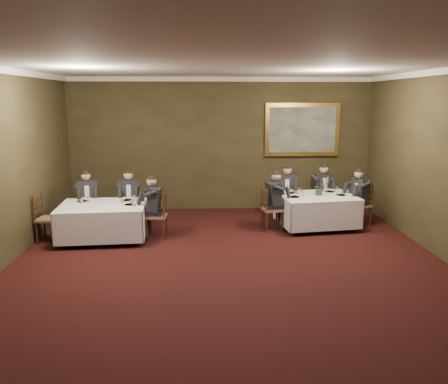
{
  "coord_description": "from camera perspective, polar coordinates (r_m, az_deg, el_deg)",
  "views": [
    {
      "loc": [
        -0.41,
        -6.61,
        2.96
      ],
      "look_at": [
        -0.05,
        1.79,
        1.15
      ],
      "focal_mm": 35.0,
      "sensor_mm": 36.0,
      "label": 1
    }
  ],
  "objects": [
    {
      "name": "place_setting_table_main",
      "position": [
        10.48,
        9.25,
        0.08
      ],
      "size": [
        0.33,
        0.31,
        0.14
      ],
      "color": "white",
      "rests_on": "table_main"
    },
    {
      "name": "back_wall",
      "position": [
        11.68,
        -0.41,
        6.2
      ],
      "size": [
        8.0,
        0.1,
        3.5
      ],
      "primitive_type": "cube",
      "color": "#322B19",
      "rests_on": "ground"
    },
    {
      "name": "chair_sec_endleft",
      "position": [
        9.92,
        -21.95,
        -4.4
      ],
      "size": [
        0.46,
        0.47,
        1.0
      ],
      "rotation": [
        0.0,
        0.0,
        -1.66
      ],
      "color": "brown",
      "rests_on": "ground"
    },
    {
      "name": "diner_sec_endright",
      "position": [
        9.5,
        -8.82,
        -2.93
      ],
      "size": [
        0.51,
        0.44,
        1.35
      ],
      "rotation": [
        0.0,
        0.0,
        1.49
      ],
      "color": "black",
      "rests_on": "chair_sec_endright"
    },
    {
      "name": "diner_main_endleft",
      "position": [
        9.99,
        6.3,
        -2.1
      ],
      "size": [
        0.54,
        0.48,
        1.35
      ],
      "rotation": [
        0.0,
        0.0,
        -1.39
      ],
      "color": "black",
      "rests_on": "chair_main_endleft"
    },
    {
      "name": "ceiling",
      "position": [
        6.65,
        1.18,
        16.81
      ],
      "size": [
        8.0,
        10.0,
        0.1
      ],
      "primitive_type": "cube",
      "color": "silver",
      "rests_on": "back_wall"
    },
    {
      "name": "diner_main_endright",
      "position": [
        10.79,
        17.3,
        -1.52
      ],
      "size": [
        0.58,
        0.54,
        1.35
      ],
      "rotation": [
        0.0,
        0.0,
        1.9
      ],
      "color": "black",
      "rests_on": "chair_main_endright"
    },
    {
      "name": "chair_main_backleft",
      "position": [
        11.04,
        8.03,
        -1.99
      ],
      "size": [
        0.45,
        0.43,
        1.0
      ],
      "rotation": [
        0.0,
        0.0,
        3.11
      ],
      "color": "brown",
      "rests_on": "ground"
    },
    {
      "name": "crown_molding",
      "position": [
        6.64,
        1.18,
        16.29
      ],
      "size": [
        8.0,
        10.0,
        0.12
      ],
      "color": "white",
      "rests_on": "back_wall"
    },
    {
      "name": "chair_sec_backleft",
      "position": [
        10.63,
        -17.27,
        -2.99
      ],
      "size": [
        0.53,
        0.52,
        1.0
      ],
      "rotation": [
        0.0,
        0.0,
        3.4
      ],
      "color": "brown",
      "rests_on": "ground"
    },
    {
      "name": "chair_main_endleft",
      "position": [
        10.05,
        6.2,
        -3.37
      ],
      "size": [
        0.49,
        0.51,
        1.0
      ],
      "rotation": [
        0.0,
        0.0,
        -1.39
      ],
      "color": "brown",
      "rests_on": "ground"
    },
    {
      "name": "painting",
      "position": [
        11.86,
        10.17,
        8.0
      ],
      "size": [
        1.97,
        0.09,
        1.4
      ],
      "color": "#DDA451",
      "rests_on": "back_wall"
    },
    {
      "name": "diner_sec_backleft",
      "position": [
        10.57,
        -17.35,
        -1.81
      ],
      "size": [
        0.51,
        0.57,
        1.35
      ],
      "rotation": [
        0.0,
        0.0,
        3.4
      ],
      "color": "black",
      "rests_on": "chair_sec_backleft"
    },
    {
      "name": "centerpiece",
      "position": [
        10.3,
        12.35,
        0.41
      ],
      "size": [
        0.33,
        0.31,
        0.3
      ],
      "primitive_type": "imported",
      "rotation": [
        0.0,
        0.0,
        0.35
      ],
      "color": "#2D5926",
      "rests_on": "table_main"
    },
    {
      "name": "diner_main_backright",
      "position": [
        11.3,
        12.51,
        -0.65
      ],
      "size": [
        0.53,
        0.58,
        1.35
      ],
      "rotation": [
        0.0,
        0.0,
        3.45
      ],
      "color": "black",
      "rests_on": "chair_main_backright"
    },
    {
      "name": "chair_sec_endright",
      "position": [
        9.56,
        -8.71,
        -4.25
      ],
      "size": [
        0.45,
        0.47,
        1.0
      ],
      "rotation": [
        0.0,
        0.0,
        1.49
      ],
      "color": "brown",
      "rests_on": "ground"
    },
    {
      "name": "candlestick",
      "position": [
        10.44,
        13.34,
        0.54
      ],
      "size": [
        0.06,
        0.06,
        0.42
      ],
      "color": "gold",
      "rests_on": "table_main"
    },
    {
      "name": "chair_main_backright",
      "position": [
        11.36,
        12.43,
        -1.76
      ],
      "size": [
        0.55,
        0.53,
        1.0
      ],
      "rotation": [
        0.0,
        0.0,
        3.45
      ],
      "color": "brown",
      "rests_on": "ground"
    },
    {
      "name": "diner_sec_backright",
      "position": [
        10.42,
        -12.15,
        -1.71
      ],
      "size": [
        0.43,
        0.49,
        1.35
      ],
      "rotation": [
        0.0,
        0.0,
        3.17
      ],
      "color": "black",
      "rests_on": "chair_sec_backright"
    },
    {
      "name": "chair_main_endright",
      "position": [
        10.86,
        17.27,
        -2.68
      ],
      "size": [
        0.54,
        0.55,
        1.0
      ],
      "rotation": [
        0.0,
        0.0,
        1.9
      ],
      "color": "brown",
      "rests_on": "ground"
    },
    {
      "name": "table_main",
      "position": [
        10.36,
        12.0,
        -2.14
      ],
      "size": [
        1.88,
        1.53,
        0.67
      ],
      "rotation": [
        0.0,
        0.0,
        0.14
      ],
      "color": "#311B0D",
      "rests_on": "ground"
    },
    {
      "name": "chair_sec_backright",
      "position": [
        10.49,
        -12.09,
        -2.9
      ],
      "size": [
        0.45,
        0.43,
        1.0
      ],
      "rotation": [
        0.0,
        0.0,
        3.17
      ],
      "color": "brown",
      "rests_on": "ground"
    },
    {
      "name": "table_second",
      "position": [
        9.63,
        -15.51,
        -3.41
      ],
      "size": [
        1.88,
        1.48,
        0.67
      ],
      "rotation": [
        0.0,
        0.0,
        0.07
      ],
      "color": "#311B0D",
      "rests_on": "ground"
    },
    {
      "name": "place_setting_table_second",
      "position": [
        10.01,
        -17.69,
        -0.92
      ],
      "size": [
        0.33,
        0.31,
        0.14
      ],
      "color": "white",
      "rests_on": "table_second"
    },
    {
      "name": "ground",
      "position": [
        7.26,
        1.06,
        -11.93
      ],
      "size": [
        10.0,
        10.0,
        0.0
      ],
      "primitive_type": "plane",
      "color": "black",
      "rests_on": "ground"
    },
    {
      "name": "diner_main_backleft",
      "position": [
        10.98,
        8.08,
        -0.85
      ],
      "size": [
        0.43,
        0.49,
        1.35
      ],
      "rotation": [
        0.0,
        0.0,
        3.11
      ],
      "color": "black",
      "rests_on": "chair_main_backleft"
    }
  ]
}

